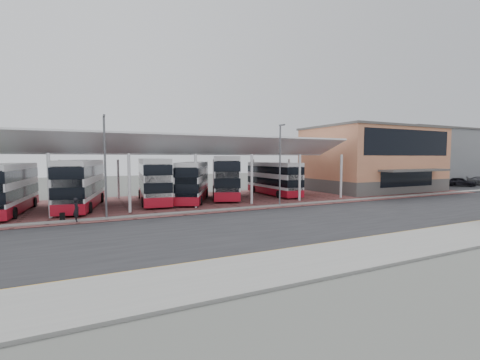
{
  "coord_description": "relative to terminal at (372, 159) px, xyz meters",
  "views": [
    {
      "loc": [
        -15.24,
        -20.68,
        4.83
      ],
      "look_at": [
        -1.23,
        8.73,
        2.55
      ],
      "focal_mm": 24.0,
      "sensor_mm": 36.0,
      "label": 1
    }
  ],
  "objects": [
    {
      "name": "sidewalk",
      "position": [
        -23.0,
        -22.92,
        -4.59
      ],
      "size": [
        120.0,
        4.0,
        0.14
      ],
      "primitive_type": "cube",
      "color": "slate",
      "rests_on": "ground"
    },
    {
      "name": "yellow_line_near",
      "position": [
        -23.0,
        -20.92,
        -4.63
      ],
      "size": [
        120.0,
        0.12,
        0.01
      ],
      "primitive_type": "cube",
      "color": "#D89000",
      "rests_on": "road"
    },
    {
      "name": "road",
      "position": [
        -23.0,
        -14.92,
        -4.65
      ],
      "size": [
        120.0,
        14.0,
        0.02
      ],
      "primitive_type": "cube",
      "color": "black",
      "rests_on": "ground"
    },
    {
      "name": "carpark_car_a",
      "position": [
        17.55,
        -2.51,
        -3.83
      ],
      "size": [
        3.72,
        4.67,
        1.49
      ],
      "primitive_type": "imported",
      "rotation": [
        0.0,
        0.0,
        0.53
      ],
      "color": "black",
      "rests_on": "carpark_surface"
    },
    {
      "name": "north_kerb",
      "position": [
        -23.0,
        -7.72,
        -4.59
      ],
      "size": [
        120.0,
        0.8,
        0.14
      ],
      "primitive_type": "cube",
      "color": "slate",
      "rests_on": "ground"
    },
    {
      "name": "lamp_west",
      "position": [
        -37.0,
        -7.65,
        -0.3
      ],
      "size": [
        0.16,
        0.9,
        8.07
      ],
      "color": "#5A5B61",
      "rests_on": "ground"
    },
    {
      "name": "canopy",
      "position": [
        -29.0,
        0.01,
        1.14
      ],
      "size": [
        37.0,
        11.63,
        7.07
      ],
      "color": "white",
      "rests_on": "ground"
    },
    {
      "name": "bus_2",
      "position": [
        -31.9,
        0.35,
        -2.28
      ],
      "size": [
        3.73,
        11.52,
        4.66
      ],
      "rotation": [
        0.0,
        0.0,
        -0.1
      ],
      "color": "silver",
      "rests_on": "forecourt"
    },
    {
      "name": "bus_5",
      "position": [
        -16.8,
        0.49,
        -2.53
      ],
      "size": [
        2.61,
        10.11,
        4.16
      ],
      "rotation": [
        0.0,
        0.0,
        -0.01
      ],
      "color": "silver",
      "rests_on": "forecourt"
    },
    {
      "name": "ground",
      "position": [
        -23.0,
        -13.92,
        -4.66
      ],
      "size": [
        140.0,
        140.0,
        0.0
      ],
      "primitive_type": "plane",
      "color": "#4B4D48"
    },
    {
      "name": "bus_3",
      "position": [
        -27.76,
        -0.59,
        -2.47
      ],
      "size": [
        6.5,
        10.43,
        4.28
      ],
      "rotation": [
        0.0,
        0.0,
        -0.43
      ],
      "color": "silver",
      "rests_on": "forecourt"
    },
    {
      "name": "suitcase",
      "position": [
        -40.07,
        -7.19,
        -4.29
      ],
      "size": [
        0.36,
        0.26,
        0.62
      ],
      "primitive_type": "cube",
      "color": "black",
      "rests_on": "forecourt"
    },
    {
      "name": "bus_1",
      "position": [
        -38.8,
        -0.83,
        -2.34
      ],
      "size": [
        4.4,
        11.29,
        4.54
      ],
      "rotation": [
        0.0,
        0.0,
        -0.17
      ],
      "color": "silver",
      "rests_on": "forecourt"
    },
    {
      "name": "terminal",
      "position": [
        0.0,
        0.0,
        0.0
      ],
      "size": [
        18.4,
        14.4,
        9.25
      ],
      "color": "#54524F",
      "rests_on": "ground"
    },
    {
      "name": "yellow_line_far",
      "position": [
        -23.0,
        -20.62,
        -4.63
      ],
      "size": [
        120.0,
        0.12,
        0.01
      ],
      "primitive_type": "cube",
      "color": "#D89000",
      "rests_on": "road"
    },
    {
      "name": "lamp_east",
      "position": [
        -21.0,
        -7.65,
        -0.3
      ],
      "size": [
        0.16,
        0.9,
        8.07
      ],
      "color": "#5A5B61",
      "rests_on": "ground"
    },
    {
      "name": "warehouse",
      "position": [
        25.0,
        10.08,
        0.5
      ],
      "size": [
        30.5,
        20.5,
        10.25
      ],
      "color": "slate",
      "rests_on": "ground"
    },
    {
      "name": "forecourt",
      "position": [
        -21.0,
        -0.92,
        -4.63
      ],
      "size": [
        72.0,
        16.0,
        0.06
      ],
      "primitive_type": "cube",
      "color": "brown",
      "rests_on": "ground"
    },
    {
      "name": "bus_4",
      "position": [
        -23.19,
        1.21,
        -2.14
      ],
      "size": [
        6.81,
        12.19,
        4.94
      ],
      "rotation": [
        0.0,
        0.0,
        -0.36
      ],
      "color": "silver",
      "rests_on": "forecourt"
    },
    {
      "name": "bus_0",
      "position": [
        -44.42,
        -1.41,
        -2.48
      ],
      "size": [
        3.18,
        10.49,
        4.26
      ],
      "rotation": [
        0.0,
        0.0,
        -0.08
      ],
      "color": "silver",
      "rests_on": "forecourt"
    },
    {
      "name": "pedestrian",
      "position": [
        -39.09,
        -7.92,
        -3.71
      ],
      "size": [
        0.59,
        0.74,
        1.78
      ],
      "primitive_type": "imported",
      "rotation": [
        0.0,
        0.0,
        1.85
      ],
      "color": "black",
      "rests_on": "forecourt"
    }
  ]
}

